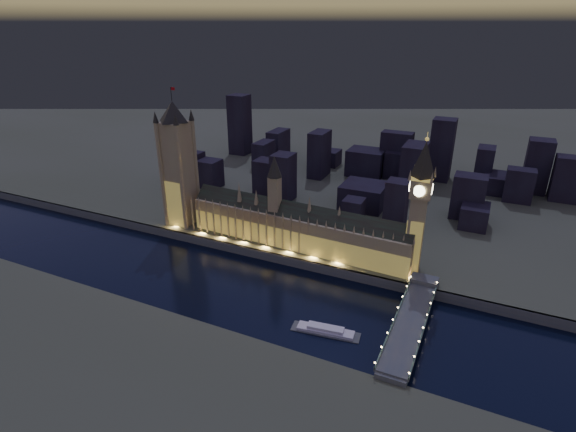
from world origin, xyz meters
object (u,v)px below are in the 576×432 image
at_px(westminster_bridge, 411,323).
at_px(river_boat, 326,330).
at_px(victoria_tower, 178,159).
at_px(elizabeth_tower, 420,198).
at_px(palace_of_westminster, 295,226).

relative_size(westminster_bridge, river_boat, 2.45).
relative_size(victoria_tower, elizabeth_tower, 1.17).
bearing_deg(elizabeth_tower, river_boat, -112.09).
bearing_deg(westminster_bridge, victoria_tower, 164.19).
distance_m(elizabeth_tower, river_boat, 118.62).
bearing_deg(elizabeth_tower, palace_of_westminster, -179.90).
bearing_deg(westminster_bridge, river_boat, -153.15).
bearing_deg(elizabeth_tower, westminster_bridge, -78.84).
height_order(palace_of_westminster, river_boat, palace_of_westminster).
relative_size(victoria_tower, westminster_bridge, 1.13).
distance_m(victoria_tower, river_boat, 214.27).
bearing_deg(victoria_tower, palace_of_westminster, -0.09).
xyz_separation_m(elizabeth_tower, river_boat, (-36.73, -90.49, -67.33)).
bearing_deg(victoria_tower, river_boat, -26.53).
relative_size(palace_of_westminster, westminster_bridge, 1.79).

